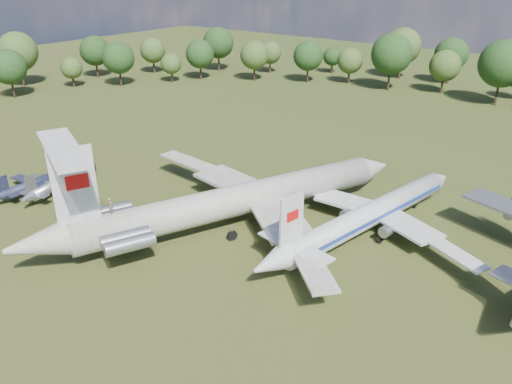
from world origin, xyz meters
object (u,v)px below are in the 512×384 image
Objects in this scene: tu104_jet at (369,219)px; person_on_il62 at (111,206)px; small_prop_northwest at (59,185)px; il62_airliner at (236,206)px; small_prop_west at (34,186)px.

person_on_il62 is (-19.87, -21.44, 4.24)m from tu104_jet.
tu104_jet reaches higher than small_prop_northwest.
il62_airliner reaches higher than small_prop_northwest.
small_prop_northwest is at bearing 17.74° from person_on_il62.
il62_airliner is at bearing -79.39° from person_on_il62.
small_prop_northwest is at bearing -140.30° from il62_airliner.
small_prop_west is at bearing 24.75° from person_on_il62.
person_on_il62 is at bearing -32.94° from small_prop_northwest.
tu104_jet is (13.95, 7.99, -0.68)m from il62_airliner.
small_prop_west is 0.91× the size of small_prop_northwest.
small_prop_northwest is at bearing -147.94° from tu104_jet.
person_on_il62 is (20.13, -6.01, 5.08)m from small_prop_northwest.
il62_airliner is at bearing -139.24° from tu104_jet.
tu104_jet reaches higher than small_prop_west.
small_prop_west is at bearing -137.73° from il62_airliner.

